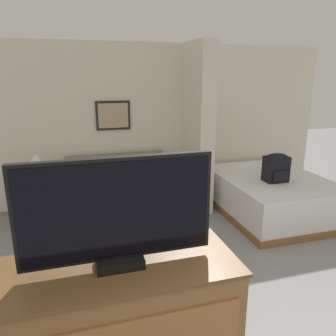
# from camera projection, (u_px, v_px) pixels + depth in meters

# --- Properties ---
(wall_back) EXTENTS (6.39, 0.16, 2.60)m
(wall_back) POSITION_uv_depth(u_px,v_px,m) (145.00, 126.00, 5.42)
(wall_back) COLOR silver
(wall_back) RESTS_ON ground_plane
(wall_partition_pillar) EXTENTS (0.24, 0.86, 2.60)m
(wall_partition_pillar) POSITION_uv_depth(u_px,v_px,m) (198.00, 128.00, 5.17)
(wall_partition_pillar) COLOR silver
(wall_partition_pillar) RESTS_ON ground_plane
(couch) EXTENTS (2.02, 0.84, 0.89)m
(couch) POSITION_uv_depth(u_px,v_px,m) (120.00, 193.00, 5.10)
(couch) COLOR gray
(couch) RESTS_ON ground_plane
(coffee_table) EXTENTS (0.71, 0.50, 0.39)m
(coffee_table) POSITION_uv_depth(u_px,v_px,m) (133.00, 218.00, 4.17)
(coffee_table) COLOR brown
(coffee_table) RESTS_ON ground_plane
(side_table) EXTENTS (0.47, 0.47, 0.60)m
(side_table) POSITION_uv_depth(u_px,v_px,m) (39.00, 190.00, 4.72)
(side_table) COLOR brown
(side_table) RESTS_ON ground_plane
(table_lamp) EXTENTS (0.34, 0.34, 0.44)m
(table_lamp) POSITION_uv_depth(u_px,v_px,m) (36.00, 164.00, 4.61)
(table_lamp) COLOR tan
(table_lamp) RESTS_ON side_table
(tv) EXTENTS (0.97, 0.16, 0.58)m
(tv) POSITION_uv_depth(u_px,v_px,m) (118.00, 213.00, 1.62)
(tv) COLOR black
(tv) RESTS_ON tv_dresser
(bed) EXTENTS (1.54, 2.00, 0.59)m
(bed) POSITION_uv_depth(u_px,v_px,m) (269.00, 194.00, 5.16)
(bed) COLOR brown
(bed) RESTS_ON ground_plane
(backpack) EXTENTS (0.33, 0.26, 0.42)m
(backpack) POSITION_uv_depth(u_px,v_px,m) (276.00, 167.00, 4.80)
(backpack) COLOR black
(backpack) RESTS_ON bed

